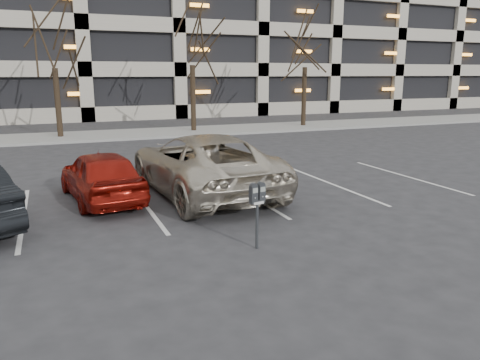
# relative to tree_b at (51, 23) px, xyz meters

# --- Properties ---
(ground) EXTENTS (140.00, 140.00, 0.00)m
(ground) POSITION_rel_tree_b_xyz_m (3.00, -16.00, -5.58)
(ground) COLOR #28282B
(ground) RESTS_ON ground
(sidewalk) EXTENTS (80.00, 4.00, 0.12)m
(sidewalk) POSITION_rel_tree_b_xyz_m (3.00, 0.00, -5.52)
(sidewalk) COLOR gray
(sidewalk) RESTS_ON ground
(stall_lines) EXTENTS (16.90, 5.20, 0.00)m
(stall_lines) POSITION_rel_tree_b_xyz_m (1.60, -13.70, -5.58)
(stall_lines) COLOR silver
(stall_lines) RESTS_ON ground
(parking_garage) EXTENTS (52.00, 20.00, 19.00)m
(parking_garage) POSITION_rel_tree_b_xyz_m (15.00, 17.84, 3.68)
(parking_garage) COLOR black
(parking_garage) RESTS_ON ground
(tree_b) EXTENTS (3.40, 3.40, 7.73)m
(tree_b) POSITION_rel_tree_b_xyz_m (0.00, 0.00, 0.00)
(tree_b) COLOR black
(tree_b) RESTS_ON ground
(tree_c) EXTENTS (3.58, 3.58, 8.15)m
(tree_c) POSITION_rel_tree_b_xyz_m (7.00, 0.00, 0.30)
(tree_c) COLOR black
(tree_c) RESTS_ON ground
(tree_d) EXTENTS (3.51, 3.51, 7.98)m
(tree_d) POSITION_rel_tree_b_xyz_m (14.00, 0.00, 0.18)
(tree_d) COLOR black
(tree_d) RESTS_ON ground
(parking_meter) EXTENTS (0.34, 0.18, 1.25)m
(parking_meter) POSITION_rel_tree_b_xyz_m (2.98, -17.62, -4.63)
(parking_meter) COLOR black
(parking_meter) RESTS_ON ground
(suv_silver) EXTENTS (3.12, 6.10, 1.65)m
(suv_silver) POSITION_rel_tree_b_xyz_m (3.32, -13.25, -4.76)
(suv_silver) COLOR beige
(suv_silver) RESTS_ON ground
(car_red) EXTENTS (2.05, 4.08, 1.33)m
(car_red) POSITION_rel_tree_b_xyz_m (0.66, -12.97, -4.92)
(car_red) COLOR maroon
(car_red) RESTS_ON ground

